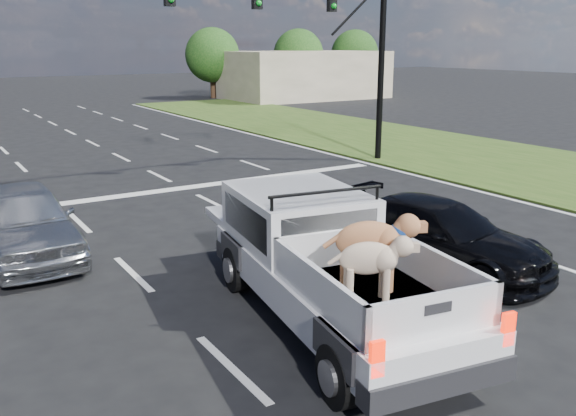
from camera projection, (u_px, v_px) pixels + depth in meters
The scene contains 11 objects.
ground at pixel (339, 335), 8.86m from camera, with size 160.00×160.00×0.00m, color black.
road_markings at pixel (171, 225), 14.23m from camera, with size 17.75×60.00×0.01m.
grass_shoulder_right at pixel (543, 170), 20.43m from camera, with size 8.00×60.00×0.06m, color #294716.
traffic_signal at pixel (327, 24), 19.91m from camera, with size 9.11×0.31×7.00m.
building_right at pixel (305, 75), 47.49m from camera, with size 12.00×7.00×3.60m, color beige.
tree_far_d at pixel (212, 55), 47.30m from camera, with size 4.20×4.20×5.40m.
tree_far_e at pixel (298, 54), 51.41m from camera, with size 4.20×4.20×5.40m.
tree_far_f at pixel (355, 54), 54.49m from camera, with size 4.20×4.20×5.40m.
pickup_truck at pixel (326, 260), 9.15m from camera, with size 2.76×5.67×2.04m.
silver_sedan at pixel (24, 221), 12.01m from camera, with size 1.72×4.27×1.45m, color #A3A6AA.
black_coupe at pixel (438, 235), 11.44m from camera, with size 1.78×4.38×1.27m, color black.
Camera 1 is at (-4.92, -6.44, 4.09)m, focal length 38.00 mm.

